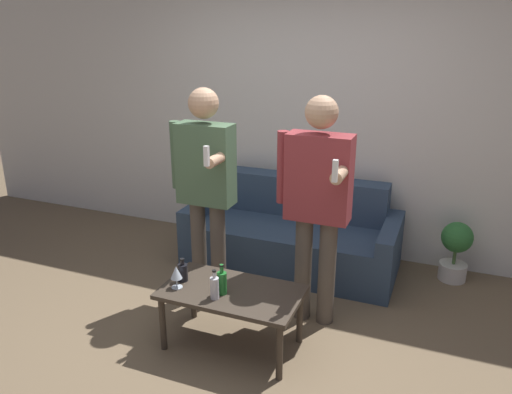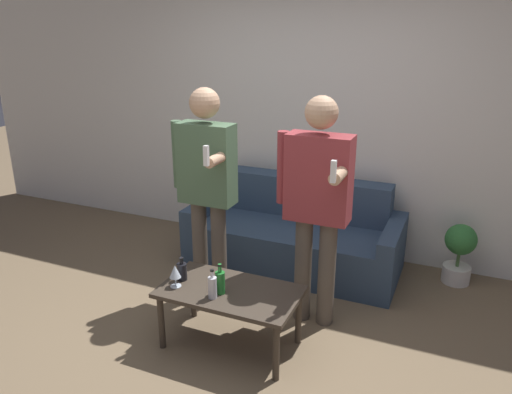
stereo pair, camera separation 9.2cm
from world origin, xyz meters
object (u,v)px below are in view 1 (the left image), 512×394
person_standing_left (205,180)px  person_standing_right (317,196)px  coffee_table (232,297)px  bottle_orange (183,272)px  couch (292,235)px

person_standing_left → person_standing_right: person_standing_left is taller
coffee_table → bottle_orange: bearing=-179.4°
couch → person_standing_right: person_standing_right is taller
couch → person_standing_right: bearing=-62.5°
person_standing_right → coffee_table: bearing=-128.8°
bottle_orange → person_standing_left: (-0.08, 0.53, 0.50)m
coffee_table → person_standing_right: size_ratio=0.56×
person_standing_right → bottle_orange: bearing=-146.2°
coffee_table → person_standing_right: bearing=51.2°
couch → bottle_orange: size_ratio=11.29×
couch → person_standing_right: size_ratio=1.13×
couch → coffee_table: bearing=-89.7°
person_standing_right → person_standing_left: bearing=180.0°
bottle_orange → person_standing_right: size_ratio=0.10×
couch → person_standing_left: bearing=-118.1°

